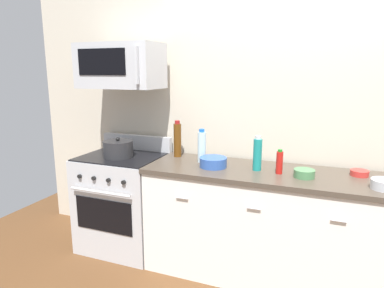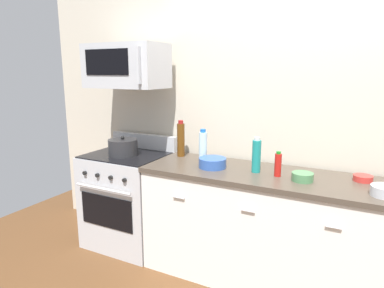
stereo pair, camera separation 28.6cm
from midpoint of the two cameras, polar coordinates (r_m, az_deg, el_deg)
name	(u,v)px [view 2 (the right image)]	position (r m, az deg, el deg)	size (l,w,h in m)	color
ground_plane	(292,287)	(3.11, 19.11, -21.79)	(6.68, 6.68, 0.00)	brown
back_wall	(312,115)	(3.04, 22.04, 4.54)	(5.57, 0.10, 2.70)	beige
counter_unit	(295,234)	(2.89, 19.76, -14.16)	(2.48, 0.66, 0.92)	silver
range_oven	(129,198)	(3.44, -8.23, -9.04)	(0.76, 0.69, 1.07)	#B7BABF
microwave	(126,66)	(3.25, -8.45, 12.81)	(0.74, 0.44, 0.40)	#B7BABF
bottle_sparkling_teal	(256,156)	(2.74, 13.69, -1.96)	(0.07, 0.07, 0.28)	#197F7A
bottle_wine_amber	(181,139)	(3.16, 0.70, 0.77)	(0.07, 0.07, 0.34)	#59330F
bottle_hot_sauce_red	(278,165)	(2.69, 17.21, -3.36)	(0.05, 0.05, 0.19)	#B21914
bottle_water_clear	(203,147)	(2.96, 4.60, -0.48)	(0.07, 0.07, 0.29)	silver
bowl_blue_mixing	(212,162)	(2.83, 6.35, -3.13)	(0.23, 0.23, 0.08)	#2D519E
bowl_green_glaze	(303,177)	(2.65, 21.04, -5.17)	(0.16, 0.16, 0.06)	#477A4C
bowl_red_small	(363,178)	(2.84, 29.39, -5.03)	(0.13, 0.13, 0.04)	#B72D28
stockpot	(123,147)	(3.25, -9.06, -0.57)	(0.27, 0.27, 0.19)	#262628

